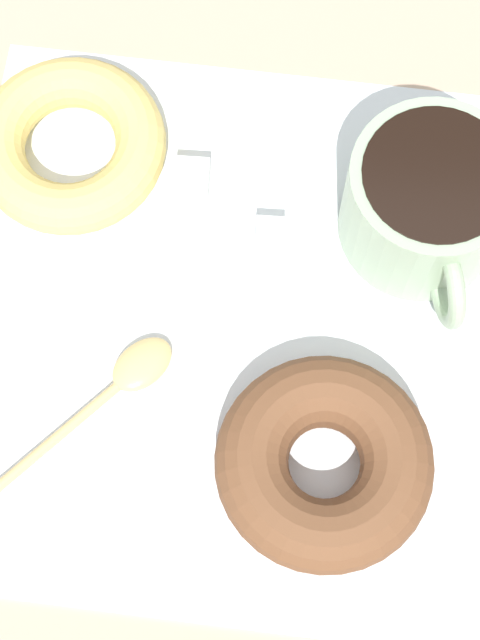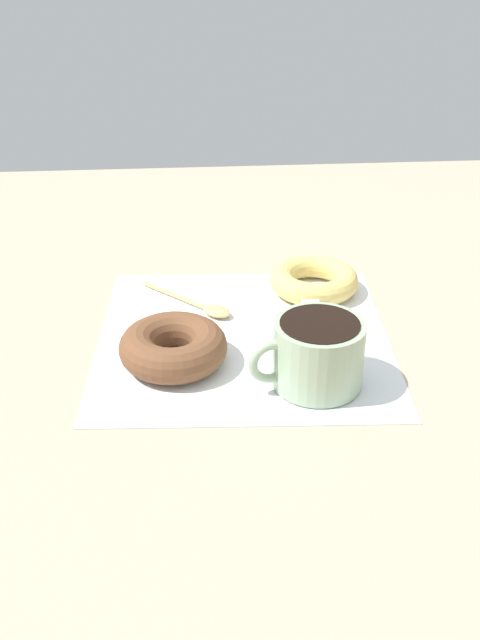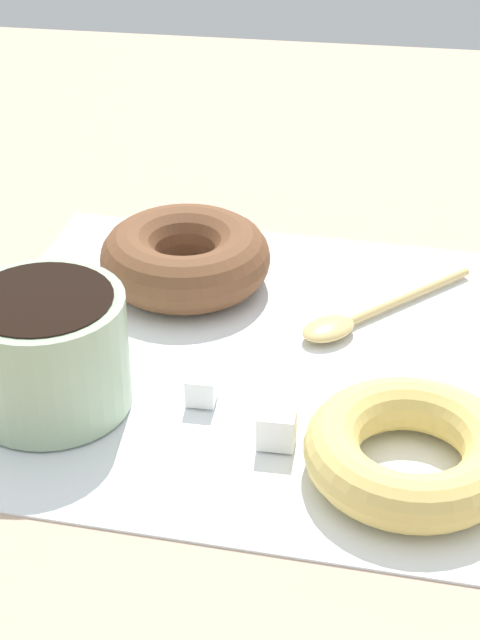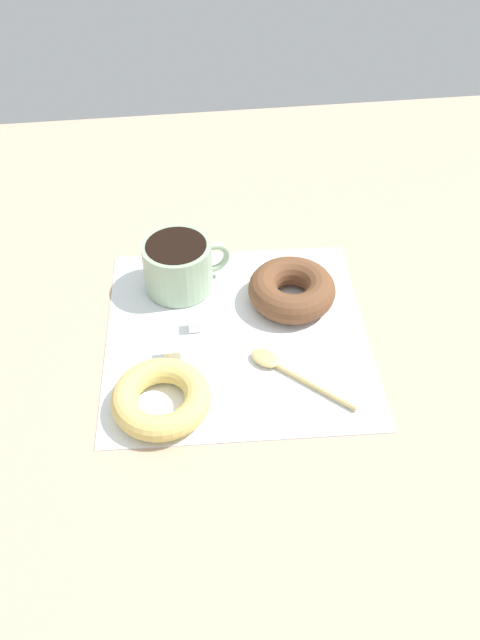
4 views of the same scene
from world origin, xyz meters
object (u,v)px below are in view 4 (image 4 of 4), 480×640
object	(u,v)px
spoon	(280,366)
sugar_cube_extra	(195,324)
donut_near_cup	(292,289)
donut_far	(161,398)
sugar_cube	(172,352)
coffee_cup	(179,265)

from	to	relation	value
spoon	sugar_cube_extra	bearing A→B (deg)	139.71
donut_near_cup	donut_far	world-z (taller)	donut_near_cup
sugar_cube	spoon	bearing A→B (deg)	-14.80
donut_far	coffee_cup	bearing A→B (deg)	80.71
coffee_cup	sugar_cube	distance (cm)	13.08
donut_far	sugar_cube	xyz separation A→B (cm)	(1.50, 6.90, -0.45)
donut_near_cup	spoon	world-z (taller)	donut_near_cup
donut_far	spoon	world-z (taller)	donut_far
donut_far	donut_near_cup	bearing A→B (deg)	41.14
donut_near_cup	sugar_cube	bearing A→B (deg)	-152.81
sugar_cube_extra	donut_far	bearing A→B (deg)	-111.18
coffee_cup	spoon	xyz separation A→B (cm)	(10.38, -15.92, -3.09)
coffee_cup	donut_near_cup	distance (cm)	14.70
donut_near_cup	sugar_cube_extra	bearing A→B (deg)	-164.83
donut_near_cup	donut_far	xyz separation A→B (cm)	(-17.02, -14.87, -0.44)
coffee_cup	sugar_cube_extra	world-z (taller)	coffee_cup
coffee_cup	spoon	distance (cm)	19.25
sugar_cube	sugar_cube_extra	size ratio (longest dim) A/B	1.22
sugar_cube_extra	donut_near_cup	bearing A→B (deg)	15.17
coffee_cup	donut_near_cup	world-z (taller)	coffee_cup
donut_near_cup	coffee_cup	bearing A→B (deg)	161.01
donut_near_cup	spoon	distance (cm)	11.77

